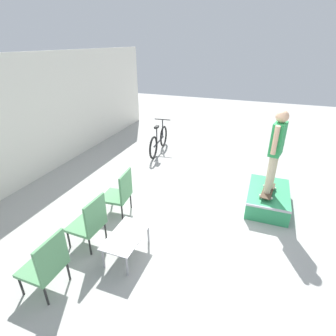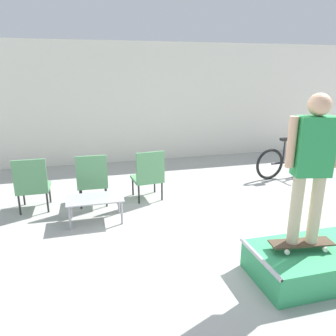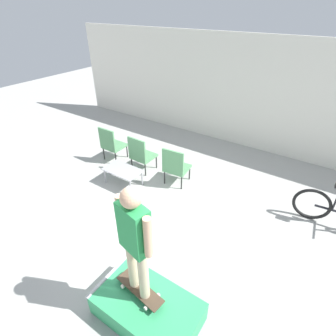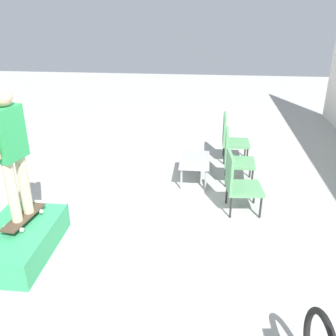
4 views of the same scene
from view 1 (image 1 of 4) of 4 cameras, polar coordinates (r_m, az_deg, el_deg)
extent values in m
plane|color=#A8A8A3|center=(5.48, 7.58, -10.30)|extent=(24.00, 24.00, 0.00)
cube|color=white|center=(7.04, -29.39, 8.53)|extent=(12.00, 0.06, 3.00)
cube|color=#339E60|center=(6.05, 20.89, -6.12)|extent=(1.38, 0.83, 0.35)
cylinder|color=#B7B7BC|center=(5.37, 20.99, -8.24)|extent=(0.05, 0.83, 0.05)
cube|color=#473828|center=(5.79, 20.92, -4.58)|extent=(0.74, 0.30, 0.02)
cylinder|color=white|center=(6.01, 20.13, -3.66)|extent=(0.06, 0.04, 0.05)
cylinder|color=white|center=(6.00, 22.28, -4.13)|extent=(0.06, 0.04, 0.05)
cylinder|color=white|center=(5.63, 19.35, -5.69)|extent=(0.06, 0.04, 0.05)
cylinder|color=white|center=(5.61, 21.65, -6.19)|extent=(0.06, 0.04, 0.05)
cylinder|color=#C6B793|center=(5.51, 21.31, -1.43)|extent=(0.13, 0.13, 0.80)
cylinder|color=#C6B793|center=(5.71, 21.83, -0.57)|extent=(0.13, 0.13, 0.80)
cube|color=#28934C|center=(5.35, 22.81, 5.83)|extent=(0.41, 0.28, 0.63)
cylinder|color=#D8A884|center=(5.11, 22.33, 5.59)|extent=(0.09, 0.09, 0.54)
cylinder|color=#D8A884|center=(5.56, 23.42, 6.97)|extent=(0.09, 0.09, 0.54)
sphere|color=#D8A884|center=(5.23, 23.62, 10.25)|extent=(0.23, 0.23, 0.23)
cube|color=#9E9EA3|center=(4.41, -9.07, -14.33)|extent=(0.88, 0.51, 0.02)
cylinder|color=#9E9EA3|center=(4.23, -8.94, -20.24)|extent=(0.04, 0.04, 0.38)
cylinder|color=#9E9EA3|center=(4.73, -4.30, -13.99)|extent=(0.04, 0.04, 0.38)
cylinder|color=#9E9EA3|center=(4.40, -13.93, -18.55)|extent=(0.04, 0.04, 0.38)
cylinder|color=#9E9EA3|center=(4.88, -8.85, -12.77)|extent=(0.04, 0.04, 0.38)
cylinder|color=black|center=(4.64, -25.22, -18.17)|extent=(0.03, 0.03, 0.35)
cylinder|color=black|center=(4.45, -29.35, -21.41)|extent=(0.03, 0.03, 0.35)
cylinder|color=black|center=(4.38, -20.87, -20.21)|extent=(0.03, 0.03, 0.35)
cylinder|color=black|center=(4.19, -25.02, -23.85)|extent=(0.03, 0.03, 0.35)
cube|color=#569360|center=(4.27, -25.66, -18.99)|extent=(0.52, 0.52, 0.05)
cube|color=#569360|center=(3.93, -23.94, -17.17)|extent=(0.52, 0.04, 0.54)
cylinder|color=black|center=(5.16, -17.55, -11.61)|extent=(0.03, 0.03, 0.35)
cylinder|color=black|center=(4.92, -20.79, -14.33)|extent=(0.03, 0.03, 0.35)
cylinder|color=black|center=(4.93, -13.45, -13.04)|extent=(0.03, 0.03, 0.35)
cylinder|color=black|center=(4.67, -16.61, -16.03)|extent=(0.03, 0.03, 0.35)
cube|color=#569360|center=(4.79, -17.42, -11.86)|extent=(0.54, 0.54, 0.05)
cube|color=#569360|center=(4.49, -15.50, -9.72)|extent=(0.52, 0.06, 0.54)
cylinder|color=black|center=(5.80, -12.15, -6.33)|extent=(0.03, 0.03, 0.35)
cylinder|color=black|center=(5.48, -14.19, -8.67)|extent=(0.03, 0.03, 0.35)
cylinder|color=black|center=(5.63, -8.12, -7.04)|extent=(0.03, 0.03, 0.35)
cylinder|color=black|center=(5.30, -9.95, -9.52)|extent=(0.03, 0.03, 0.35)
cube|color=#569360|center=(5.44, -11.29, -6.10)|extent=(0.57, 0.57, 0.05)
cube|color=#569360|center=(5.20, -9.18, -3.74)|extent=(0.52, 0.09, 0.54)
torus|color=black|center=(8.81, -0.97, 6.96)|extent=(0.69, 0.12, 0.69)
torus|color=black|center=(7.84, -3.19, 4.45)|extent=(0.69, 0.12, 0.69)
cylinder|color=black|center=(8.33, -2.02, 5.78)|extent=(0.97, 0.13, 0.04)
cylinder|color=black|center=(8.07, -2.46, 6.99)|extent=(0.04, 0.04, 0.50)
cube|color=black|center=(7.98, -2.50, 8.90)|extent=(0.23, 0.12, 0.06)
cylinder|color=black|center=(8.62, -1.19, 8.61)|extent=(0.04, 0.04, 0.60)
cylinder|color=black|center=(8.54, -1.21, 10.52)|extent=(0.08, 0.52, 0.03)
camera|label=2|loc=(4.26, 65.96, -2.05)|focal=35.00mm
camera|label=3|loc=(6.78, 39.97, 24.34)|focal=28.00mm
camera|label=4|loc=(9.16, 9.06, 24.07)|focal=40.00mm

